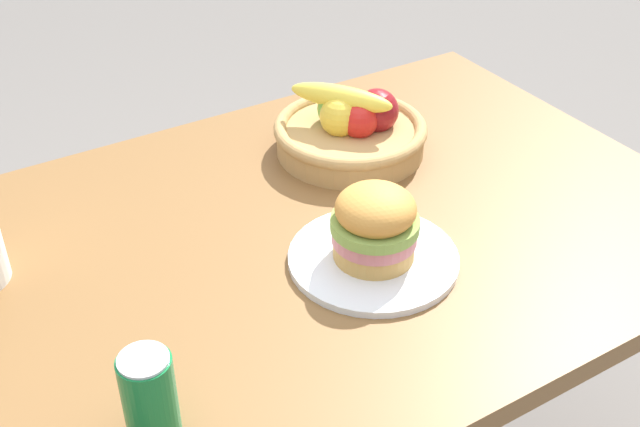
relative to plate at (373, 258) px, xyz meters
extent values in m
cube|color=brown|center=(-0.08, 0.12, -0.03)|extent=(1.40, 0.90, 0.04)
cylinder|color=brown|center=(0.54, 0.49, -0.40)|extent=(0.07, 0.07, 0.71)
cylinder|color=white|center=(0.00, 0.00, 0.00)|extent=(0.27, 0.27, 0.01)
cylinder|color=tan|center=(0.00, 0.00, 0.02)|extent=(0.13, 0.13, 0.03)
cylinder|color=#C67075|center=(0.00, 0.00, 0.05)|extent=(0.13, 0.13, 0.02)
cylinder|color=#84A84C|center=(0.00, 0.00, 0.07)|extent=(0.14, 0.14, 0.02)
ellipsoid|color=gold|center=(0.00, 0.00, 0.09)|extent=(0.12, 0.12, 0.07)
cylinder|color=#147238|center=(-0.42, -0.14, 0.05)|extent=(0.07, 0.07, 0.12)
cylinder|color=silver|center=(-0.42, -0.14, 0.12)|extent=(0.06, 0.06, 0.00)
cylinder|color=tan|center=(0.15, 0.30, 0.02)|extent=(0.28, 0.28, 0.05)
torus|color=tan|center=(0.15, 0.30, 0.04)|extent=(0.29, 0.29, 0.02)
sphere|color=maroon|center=(0.20, 0.29, 0.07)|extent=(0.08, 0.08, 0.08)
sphere|color=#6BAD38|center=(0.15, 0.33, 0.07)|extent=(0.08, 0.08, 0.08)
sphere|color=gold|center=(0.13, 0.31, 0.07)|extent=(0.08, 0.08, 0.08)
sphere|color=red|center=(0.16, 0.28, 0.07)|extent=(0.07, 0.07, 0.07)
ellipsoid|color=yellow|center=(0.14, 0.32, 0.10)|extent=(0.16, 0.20, 0.06)
camera|label=1|loc=(-0.59, -0.81, 0.79)|focal=45.64mm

